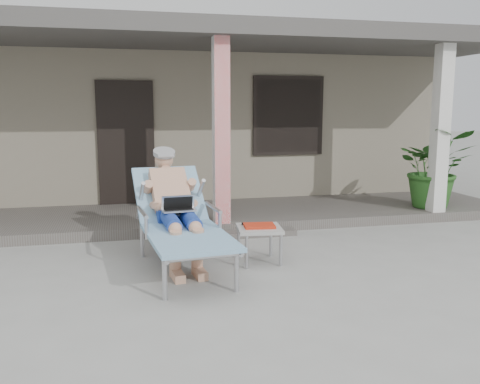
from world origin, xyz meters
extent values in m
plane|color=#9E9E99|center=(0.00, 0.00, 0.00)|extent=(60.00, 60.00, 0.00)
cube|color=gray|center=(0.00, 6.50, 1.50)|extent=(10.00, 5.00, 3.00)
cube|color=#474442|center=(0.00, 6.50, 3.15)|extent=(10.40, 5.40, 0.30)
cube|color=black|center=(-1.30, 3.97, 1.20)|extent=(0.95, 0.06, 2.10)
cube|color=black|center=(1.60, 3.97, 1.65)|extent=(1.20, 0.06, 1.30)
cube|color=black|center=(1.60, 3.96, 1.65)|extent=(1.32, 0.05, 1.42)
cube|color=#605B56|center=(0.00, 3.00, 0.07)|extent=(10.00, 2.00, 0.15)
cube|color=red|center=(0.00, 2.15, 1.45)|extent=(0.22, 0.22, 2.61)
cube|color=silver|center=(3.50, 2.15, 1.45)|extent=(0.22, 0.22, 2.61)
cube|color=#474442|center=(0.00, 3.00, 2.88)|extent=(10.00, 2.30, 0.24)
cube|color=#605B56|center=(0.00, 1.85, 0.04)|extent=(2.00, 0.30, 0.07)
cylinder|color=#B7B7BC|center=(-1.03, -0.33, 0.21)|extent=(0.05, 0.05, 0.42)
cylinder|color=#B7B7BC|center=(-0.33, -0.27, 0.21)|extent=(0.05, 0.05, 0.42)
cylinder|color=#B7B7BC|center=(-1.18, 1.15, 0.21)|extent=(0.05, 0.05, 0.42)
cylinder|color=#B7B7BC|center=(-0.47, 1.22, 0.21)|extent=(0.05, 0.05, 0.42)
cube|color=#B7B7BC|center=(-0.73, 0.23, 0.43)|extent=(0.83, 1.43, 0.03)
cube|color=#92CCE2|center=(-0.73, 0.23, 0.46)|extent=(0.95, 1.49, 0.04)
cube|color=#B7B7BC|center=(-0.83, 1.23, 0.70)|extent=(0.76, 0.72, 0.55)
cube|color=#92CCE2|center=(-0.83, 1.23, 0.74)|extent=(0.88, 0.81, 0.63)
cylinder|color=#98989A|center=(-0.86, 1.55, 1.23)|extent=(0.30, 0.30, 0.15)
cube|color=silver|center=(-0.78, 0.72, 0.65)|extent=(0.40, 0.30, 0.26)
cube|color=#A6A5A1|center=(0.15, 0.62, 0.40)|extent=(0.56, 0.56, 0.04)
cylinder|color=#B7B7BC|center=(-0.05, 0.42, 0.19)|extent=(0.04, 0.04, 0.38)
cylinder|color=#B7B7BC|center=(0.35, 0.42, 0.19)|extent=(0.04, 0.04, 0.38)
cylinder|color=#B7B7BC|center=(-0.05, 0.83, 0.19)|extent=(0.04, 0.04, 0.38)
cylinder|color=#B7B7BC|center=(0.35, 0.83, 0.19)|extent=(0.04, 0.04, 0.38)
cube|color=red|center=(0.15, 0.62, 0.44)|extent=(0.38, 0.30, 0.03)
cube|color=black|center=(0.15, 0.76, 0.43)|extent=(0.35, 0.06, 0.04)
imported|color=#26591E|center=(3.66, 2.46, 0.81)|extent=(1.50, 1.43, 1.32)
camera|label=1|loc=(-1.38, -4.93, 1.79)|focal=38.00mm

